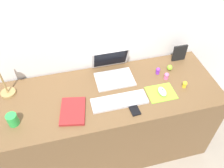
{
  "coord_description": "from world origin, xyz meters",
  "views": [
    {
      "loc": [
        -0.26,
        -1.16,
        2.04
      ],
      "look_at": [
        0.04,
        0.0,
        0.83
      ],
      "focal_mm": 37.38,
      "sensor_mm": 36.0,
      "label": 1
    }
  ],
  "objects_px": {
    "notebook_pad": "(73,111)",
    "picture_frame": "(180,53)",
    "toy_figurine_lime": "(170,68)",
    "keyboard": "(119,101)",
    "mouse": "(162,91)",
    "coffee_mug": "(13,120)",
    "toy_figurine_purple": "(158,71)",
    "toy_figurine_pink": "(166,76)",
    "toy_figurine_yellow": "(185,84)",
    "toy_figurine_green": "(162,91)",
    "cell_phone": "(134,108)",
    "desk_lamp": "(0,79)",
    "laptop": "(113,70)"
  },
  "relations": [
    {
      "from": "laptop",
      "to": "notebook_pad",
      "type": "distance_m",
      "value": 0.47
    },
    {
      "from": "toy_figurine_pink",
      "to": "toy_figurine_yellow",
      "type": "distance_m",
      "value": 0.16
    },
    {
      "from": "cell_phone",
      "to": "toy_figurine_lime",
      "type": "xyz_separation_m",
      "value": [
        0.42,
        0.32,
        0.02
      ]
    },
    {
      "from": "coffee_mug",
      "to": "toy_figurine_purple",
      "type": "height_order",
      "value": "coffee_mug"
    },
    {
      "from": "toy_figurine_lime",
      "to": "toy_figurine_purple",
      "type": "bearing_deg",
      "value": -170.7
    },
    {
      "from": "keyboard",
      "to": "mouse",
      "type": "bearing_deg",
      "value": 0.7
    },
    {
      "from": "cell_phone",
      "to": "toy_figurine_green",
      "type": "height_order",
      "value": "toy_figurine_green"
    },
    {
      "from": "notebook_pad",
      "to": "picture_frame",
      "type": "height_order",
      "value": "picture_frame"
    },
    {
      "from": "coffee_mug",
      "to": "desk_lamp",
      "type": "bearing_deg",
      "value": 101.52
    },
    {
      "from": "laptop",
      "to": "toy_figurine_purple",
      "type": "xyz_separation_m",
      "value": [
        0.36,
        -0.07,
        -0.02
      ]
    },
    {
      "from": "keyboard",
      "to": "picture_frame",
      "type": "height_order",
      "value": "picture_frame"
    },
    {
      "from": "mouse",
      "to": "toy_figurine_yellow",
      "type": "bearing_deg",
      "value": 5.82
    },
    {
      "from": "toy_figurine_green",
      "to": "toy_figurine_lime",
      "type": "distance_m",
      "value": 0.29
    },
    {
      "from": "toy_figurine_lime",
      "to": "toy_figurine_purple",
      "type": "height_order",
      "value": "toy_figurine_purple"
    },
    {
      "from": "desk_lamp",
      "to": "toy_figurine_purple",
      "type": "distance_m",
      "value": 1.19
    },
    {
      "from": "laptop",
      "to": "mouse",
      "type": "relative_size",
      "value": 3.12
    },
    {
      "from": "toy_figurine_lime",
      "to": "keyboard",
      "type": "bearing_deg",
      "value": -154.51
    },
    {
      "from": "notebook_pad",
      "to": "mouse",
      "type": "bearing_deg",
      "value": 12.02
    },
    {
      "from": "notebook_pad",
      "to": "toy_figurine_lime",
      "type": "bearing_deg",
      "value": 27.34
    },
    {
      "from": "mouse",
      "to": "desk_lamp",
      "type": "relative_size",
      "value": 0.25
    },
    {
      "from": "notebook_pad",
      "to": "toy_figurine_yellow",
      "type": "distance_m",
      "value": 0.87
    },
    {
      "from": "keyboard",
      "to": "toy_figurine_lime",
      "type": "height_order",
      "value": "toy_figurine_lime"
    },
    {
      "from": "coffee_mug",
      "to": "mouse",
      "type": "bearing_deg",
      "value": 0.72
    },
    {
      "from": "laptop",
      "to": "toy_figurine_lime",
      "type": "relative_size",
      "value": 6.18
    },
    {
      "from": "picture_frame",
      "to": "toy_figurine_yellow",
      "type": "xyz_separation_m",
      "value": [
        -0.1,
        -0.32,
        -0.04
      ]
    },
    {
      "from": "toy_figurine_yellow",
      "to": "picture_frame",
      "type": "bearing_deg",
      "value": 72.78
    },
    {
      "from": "cell_phone",
      "to": "desk_lamp",
      "type": "distance_m",
      "value": 0.95
    },
    {
      "from": "laptop",
      "to": "toy_figurine_green",
      "type": "relative_size",
      "value": 5.9
    },
    {
      "from": "toy_figurine_pink",
      "to": "toy_figurine_lime",
      "type": "distance_m",
      "value": 0.11
    },
    {
      "from": "toy_figurine_pink",
      "to": "toy_figurine_lime",
      "type": "xyz_separation_m",
      "value": [
        0.07,
        0.09,
        -0.01
      ]
    },
    {
      "from": "notebook_pad",
      "to": "toy_figurine_green",
      "type": "distance_m",
      "value": 0.67
    },
    {
      "from": "toy_figurine_pink",
      "to": "toy_figurine_green",
      "type": "relative_size",
      "value": 1.17
    },
    {
      "from": "cell_phone",
      "to": "toy_figurine_green",
      "type": "xyz_separation_m",
      "value": [
        0.25,
        0.09,
        0.02
      ]
    },
    {
      "from": "coffee_mug",
      "to": "toy_figurine_green",
      "type": "distance_m",
      "value": 1.07
    },
    {
      "from": "cell_phone",
      "to": "toy_figurine_purple",
      "type": "distance_m",
      "value": 0.43
    },
    {
      "from": "mouse",
      "to": "picture_frame",
      "type": "relative_size",
      "value": 0.64
    },
    {
      "from": "mouse",
      "to": "toy_figurine_lime",
      "type": "distance_m",
      "value": 0.29
    },
    {
      "from": "toy_figurine_purple",
      "to": "desk_lamp",
      "type": "bearing_deg",
      "value": 178.26
    },
    {
      "from": "desk_lamp",
      "to": "coffee_mug",
      "type": "distance_m",
      "value": 0.3
    },
    {
      "from": "mouse",
      "to": "cell_phone",
      "type": "distance_m",
      "value": 0.27
    },
    {
      "from": "laptop",
      "to": "desk_lamp",
      "type": "xyz_separation_m",
      "value": [
        -0.81,
        -0.04,
        0.13
      ]
    },
    {
      "from": "toy_figurine_lime",
      "to": "picture_frame",
      "type": "bearing_deg",
      "value": 38.99
    },
    {
      "from": "laptop",
      "to": "cell_phone",
      "type": "height_order",
      "value": "laptop"
    },
    {
      "from": "desk_lamp",
      "to": "toy_figurine_lime",
      "type": "bearing_deg",
      "value": -0.76
    },
    {
      "from": "notebook_pad",
      "to": "toy_figurine_green",
      "type": "relative_size",
      "value": 4.72
    },
    {
      "from": "toy_figurine_lime",
      "to": "laptop",
      "type": "bearing_deg",
      "value": 173.22
    },
    {
      "from": "notebook_pad",
      "to": "toy_figurine_yellow",
      "type": "relative_size",
      "value": 4.1
    },
    {
      "from": "laptop",
      "to": "coffee_mug",
      "type": "relative_size",
      "value": 3.44
    },
    {
      "from": "cell_phone",
      "to": "toy_figurine_lime",
      "type": "height_order",
      "value": "toy_figurine_lime"
    },
    {
      "from": "mouse",
      "to": "coffee_mug",
      "type": "xyz_separation_m",
      "value": [
        -1.07,
        -0.01,
        0.02
      ]
    }
  ]
}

